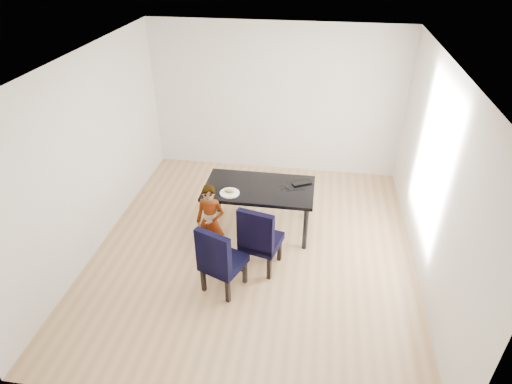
# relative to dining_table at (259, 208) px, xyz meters

# --- Properties ---
(floor) EXTENTS (4.50, 5.00, 0.01)m
(floor) POSITION_rel_dining_table_xyz_m (0.00, -0.50, -0.38)
(floor) COLOR tan
(floor) RESTS_ON ground
(ceiling) EXTENTS (4.50, 5.00, 0.01)m
(ceiling) POSITION_rel_dining_table_xyz_m (0.00, -0.50, 2.33)
(ceiling) COLOR white
(ceiling) RESTS_ON wall_back
(wall_back) EXTENTS (4.50, 0.01, 2.70)m
(wall_back) POSITION_rel_dining_table_xyz_m (0.00, 2.00, 0.98)
(wall_back) COLOR silver
(wall_back) RESTS_ON ground
(wall_front) EXTENTS (4.50, 0.01, 2.70)m
(wall_front) POSITION_rel_dining_table_xyz_m (0.00, -3.00, 0.98)
(wall_front) COLOR silver
(wall_front) RESTS_ON ground
(wall_left) EXTENTS (0.01, 5.00, 2.70)m
(wall_left) POSITION_rel_dining_table_xyz_m (-2.25, -0.50, 0.98)
(wall_left) COLOR white
(wall_left) RESTS_ON ground
(wall_right) EXTENTS (0.01, 5.00, 2.70)m
(wall_right) POSITION_rel_dining_table_xyz_m (2.25, -0.50, 0.98)
(wall_right) COLOR white
(wall_right) RESTS_ON ground
(dining_table) EXTENTS (1.60, 0.90, 0.75)m
(dining_table) POSITION_rel_dining_table_xyz_m (0.00, 0.00, 0.00)
(dining_table) COLOR black
(dining_table) RESTS_ON floor
(chair_left) EXTENTS (0.62, 0.63, 0.99)m
(chair_left) POSITION_rel_dining_table_xyz_m (-0.26, -1.31, 0.12)
(chair_left) COLOR black
(chair_left) RESTS_ON floor
(chair_right) EXTENTS (0.59, 0.61, 1.01)m
(chair_right) POSITION_rel_dining_table_xyz_m (0.16, -0.84, 0.13)
(chair_right) COLOR black
(chair_right) RESTS_ON floor
(child) EXTENTS (0.42, 0.30, 1.11)m
(child) POSITION_rel_dining_table_xyz_m (-0.57, -0.68, 0.18)
(child) COLOR #E14913
(child) RESTS_ON floor
(plate) EXTENTS (0.36, 0.36, 0.02)m
(plate) POSITION_rel_dining_table_xyz_m (-0.39, -0.24, 0.38)
(plate) COLOR white
(plate) RESTS_ON dining_table
(sandwich) EXTENTS (0.16, 0.11, 0.06)m
(sandwich) POSITION_rel_dining_table_xyz_m (-0.40, -0.23, 0.42)
(sandwich) COLOR olive
(sandwich) RESTS_ON plate
(laptop) EXTENTS (0.36, 0.31, 0.02)m
(laptop) POSITION_rel_dining_table_xyz_m (0.60, 0.24, 0.39)
(laptop) COLOR black
(laptop) RESTS_ON dining_table
(cable_tangle) EXTENTS (0.17, 0.17, 0.01)m
(cable_tangle) POSITION_rel_dining_table_xyz_m (0.39, -0.02, 0.38)
(cable_tangle) COLOR black
(cable_tangle) RESTS_ON dining_table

